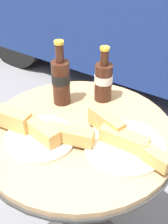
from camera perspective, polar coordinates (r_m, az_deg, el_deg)
The scene contains 5 objects.
bistro_table at distance 1.08m, azimuth -0.96°, elevation -13.26°, with size 0.64×0.64×0.76m.
cola_bottle_left at distance 1.02m, azimuth 3.96°, elevation 6.53°, with size 0.07×0.07×0.21m.
cola_bottle_right at distance 1.00m, azimuth -4.71°, elevation 6.53°, with size 0.07×0.07×0.24m.
lunch_plate_near at distance 0.87m, azimuth -9.05°, elevation -3.95°, with size 0.32×0.22×0.07m.
lunch_plate_far at distance 0.84m, azimuth 8.08°, elevation -5.81°, with size 0.30×0.24×0.07m.
Camera 1 is at (0.41, -0.58, 1.34)m, focal length 45.00 mm.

